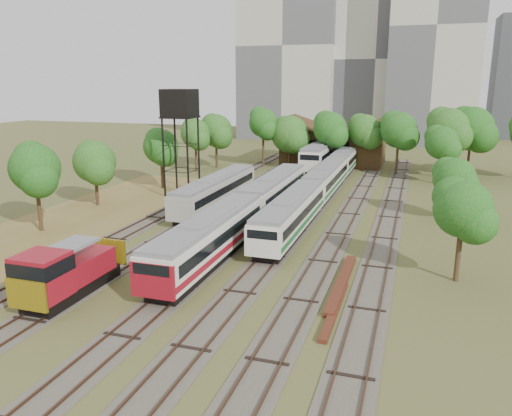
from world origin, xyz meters
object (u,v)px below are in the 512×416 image
(railcar_green_set, at_px, (326,179))
(railcar_red_set, at_px, (248,211))
(shunter_locomotive, at_px, (63,274))
(water_tower, at_px, (180,106))

(railcar_green_set, bearing_deg, railcar_red_set, -102.87)
(railcar_red_set, height_order, shunter_locomotive, shunter_locomotive)
(railcar_green_set, bearing_deg, water_tower, -160.10)
(railcar_green_set, height_order, shunter_locomotive, shunter_locomotive)
(railcar_red_set, bearing_deg, railcar_green_set, 77.13)
(railcar_green_set, bearing_deg, shunter_locomotive, -105.95)
(railcar_red_set, relative_size, water_tower, 2.81)
(shunter_locomotive, height_order, water_tower, water_tower)
(railcar_red_set, xyz_separation_m, railcar_green_set, (4.00, 17.51, -0.07))
(railcar_red_set, bearing_deg, shunter_locomotive, -108.95)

